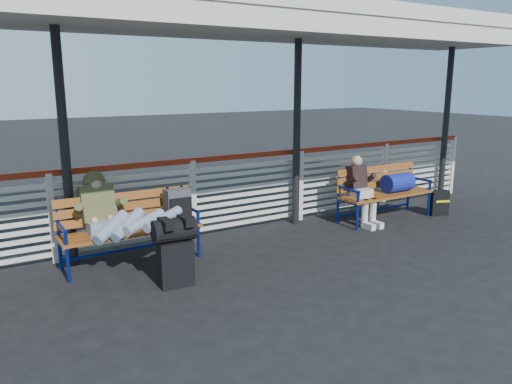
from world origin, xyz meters
TOP-DOWN VIEW (x-y plane):
  - ground at (0.00, 0.00)m, footprint 60.00×60.00m
  - fence at (0.00, 1.90)m, footprint 12.08×0.08m
  - canopy at (-0.00, 0.87)m, footprint 12.60×3.60m
  - luggage_stack at (-0.94, 0.36)m, footprint 0.51×0.31m
  - bench_left at (-0.94, 1.39)m, footprint 1.80×0.56m
  - bench_right at (3.36, 1.16)m, footprint 1.80×0.56m
  - traveler_man at (-1.29, 1.04)m, footprint 0.94×1.64m
  - companion_person at (2.70, 1.15)m, footprint 0.32×0.66m
  - suitcase_side at (4.30, 0.85)m, footprint 0.36×0.29m

SIDE VIEW (x-z plane):
  - ground at x=0.00m, z-range 0.00..0.00m
  - suitcase_side at x=4.30m, z-range 0.00..0.44m
  - luggage_stack at x=-0.94m, z-range 0.04..0.85m
  - bench_right at x=3.36m, z-range 0.13..1.05m
  - bench_left at x=-0.94m, z-range 0.13..1.06m
  - companion_person at x=2.70m, z-range 0.02..1.17m
  - fence at x=0.00m, z-range 0.04..1.28m
  - traveler_man at x=-1.29m, z-range 0.32..1.09m
  - canopy at x=0.00m, z-range 1.46..4.62m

